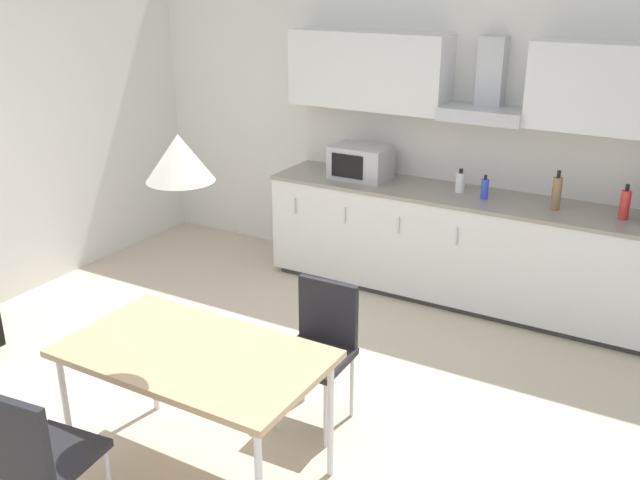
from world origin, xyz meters
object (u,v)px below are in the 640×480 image
object	(u,v)px
chair_far_right	(320,339)
bottle_brown	(557,193)
microwave	(361,162)
bottle_blue	(485,189)
dining_table	(194,360)
bottle_red	(625,204)
chair_near_left	(36,452)
bottle_white	(460,182)
pendant_lamp	(179,158)

from	to	relation	value
chair_far_right	bottle_brown	bearing A→B (deg)	66.96
microwave	bottle_blue	size ratio (longest dim) A/B	2.52
dining_table	bottle_blue	bearing A→B (deg)	77.30
bottle_red	chair_near_left	world-z (taller)	bottle_red
microwave	bottle_blue	xyz separation A→B (m)	(1.09, -0.04, -0.06)
bottle_brown	bottle_blue	bearing A→B (deg)	-178.37
bottle_white	bottle_brown	distance (m)	0.77
pendant_lamp	chair_near_left	bearing A→B (deg)	-111.05
bottle_blue	chair_far_right	bearing A→B (deg)	-99.12
microwave	bottle_brown	bearing A→B (deg)	-0.70
bottle_brown	chair_far_right	bearing A→B (deg)	-113.04
dining_table	chair_far_right	distance (m)	0.85
bottle_blue	chair_near_left	distance (m)	3.69
bottle_white	bottle_blue	bearing A→B (deg)	-20.04
bottle_red	bottle_brown	size ratio (longest dim) A/B	0.86
bottle_white	pendant_lamp	world-z (taller)	pendant_lamp
microwave	bottle_red	bearing A→B (deg)	0.02
bottle_red	dining_table	world-z (taller)	bottle_red
microwave	bottle_brown	distance (m)	1.63
bottle_white	bottle_red	bearing A→B (deg)	-2.17
bottle_white	chair_near_left	xyz separation A→B (m)	(-0.70, -3.63, -0.44)
bottle_white	chair_near_left	size ratio (longest dim) A/B	0.22
microwave	bottle_brown	xyz separation A→B (m)	(1.63, -0.02, -0.01)
bottle_brown	chair_near_left	bearing A→B (deg)	-112.27
bottle_red	chair_near_left	bearing A→B (deg)	-118.32
bottle_red	pendant_lamp	world-z (taller)	pendant_lamp
bottle_white	chair_far_right	distance (m)	2.13
bottle_white	chair_far_right	bearing A→B (deg)	-92.63
bottle_blue	chair_far_right	world-z (taller)	bottle_blue
chair_far_right	chair_near_left	xyz separation A→B (m)	(-0.60, -1.54, 0.00)
bottle_red	dining_table	bearing A→B (deg)	-120.17
bottle_red	bottle_white	bearing A→B (deg)	177.83
pendant_lamp	bottle_blue	bearing A→B (deg)	77.30
bottle_red	bottle_brown	bearing A→B (deg)	-177.53
bottle_red	chair_near_left	size ratio (longest dim) A/B	0.29
bottle_red	chair_far_right	distance (m)	2.48
bottle_brown	chair_far_right	world-z (taller)	bottle_brown
bottle_white	bottle_brown	bearing A→B (deg)	-5.03
chair_near_left	pendant_lamp	size ratio (longest dim) A/B	2.72
chair_far_right	bottle_red	bearing A→B (deg)	56.87
bottle_brown	chair_near_left	distance (m)	3.88
bottle_brown	bottle_blue	size ratio (longest dim) A/B	1.56
bottle_red	bottle_brown	world-z (taller)	bottle_brown
chair_near_left	pendant_lamp	xyz separation A→B (m)	(0.30, 0.77, 1.23)
chair_far_right	chair_near_left	distance (m)	1.66
bottle_red	chair_far_right	size ratio (longest dim) A/B	0.29
bottle_white	chair_near_left	distance (m)	3.72
microwave	bottle_red	distance (m)	2.10
microwave	bottle_white	bearing A→B (deg)	3.13
bottle_brown	bottle_red	bearing A→B (deg)	2.47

